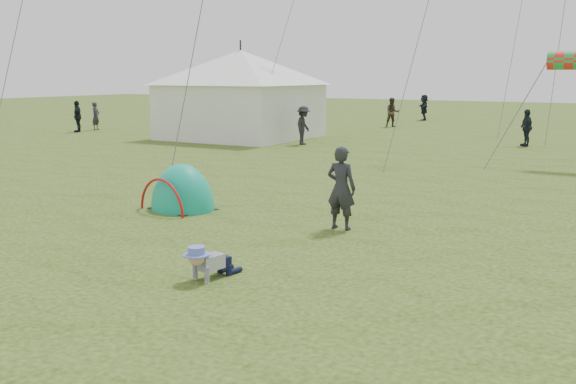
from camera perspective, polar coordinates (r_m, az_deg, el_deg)
The scene contains 14 objects.
ground at distance 11.19m, azimuth -7.69°, elevation -6.18°, with size 140.00×140.00×0.00m, color #193D09.
crawling_toddler at distance 10.18m, azimuth -7.17°, elevation -6.12°, with size 0.53×0.76×0.58m, color black, non-canonical shape.
popup_tent at distance 15.55m, azimuth -9.33°, elevation -1.51°, with size 1.68×1.39×2.18m, color #009BA4.
standing_adult at distance 13.26m, azimuth 4.75°, elevation 0.35°, with size 0.63×0.42×1.74m, color #25262B.
event_marquee at distance 32.62m, azimuth -4.20°, elevation 8.93°, with size 6.81×6.81×4.68m, color white, non-canonical shape.
crowd_person_1 at distance 39.82m, azimuth 9.26°, elevation 6.99°, with size 0.86×0.67×1.78m, color #3B3025.
crowd_person_4 at distance 51.72m, azimuth 0.17°, elevation 7.87°, with size 0.85×0.55×1.74m, color black.
crowd_person_6 at distance 38.88m, azimuth -16.71°, elevation 6.48°, with size 0.58×0.38×1.60m, color #272733.
crowd_person_7 at distance 42.18m, azimuth -7.23°, elevation 7.22°, with size 0.86×0.67×1.76m, color black.
crowd_person_8 at distance 37.65m, azimuth -18.20°, elevation 6.39°, with size 1.02×0.42×1.74m, color black.
crowd_person_10 at distance 44.97m, azimuth -4.41°, elevation 7.41°, with size 0.82×0.53×1.68m, color #382A26.
crowd_person_11 at distance 46.07m, azimuth 12.00°, elevation 7.36°, with size 1.66×0.53×1.79m, color black.
crowd_person_14 at distance 30.65m, azimuth 20.42°, elevation 5.37°, with size 0.97×0.40×1.65m, color #1B232D.
crowd_person_15 at distance 29.36m, azimuth 1.38°, elevation 5.93°, with size 1.14×0.65×1.76m, color black.
Camera 1 is at (6.65, -8.41, 3.18)m, focal length 40.00 mm.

